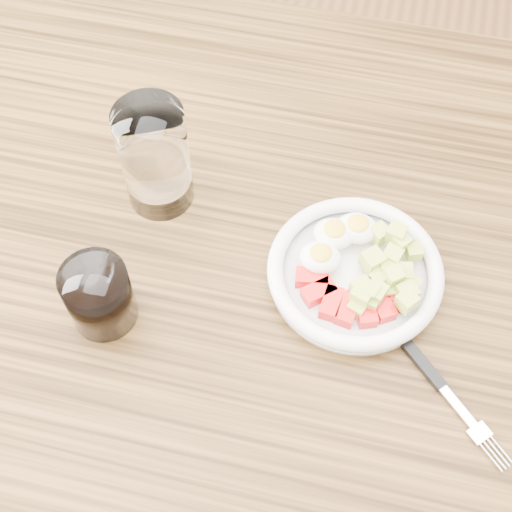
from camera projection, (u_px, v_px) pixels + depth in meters
The scene contains 6 objects.
ground at pixel (260, 465), 1.45m from camera, with size 4.00×4.00×0.00m, color brown.
dining_table at pixel (262, 320), 0.87m from camera, with size 1.50×0.90×0.77m.
bowl at pixel (356, 271), 0.77m from camera, with size 0.19×0.19×0.05m.
fork at pixel (430, 373), 0.72m from camera, with size 0.14×0.14×0.01m.
water_glass at pixel (155, 158), 0.79m from camera, with size 0.08×0.08×0.14m, color white.
coffee_glass at pixel (99, 296), 0.73m from camera, with size 0.07×0.07×0.08m.
Camera 1 is at (0.08, -0.38, 1.46)m, focal length 50.00 mm.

